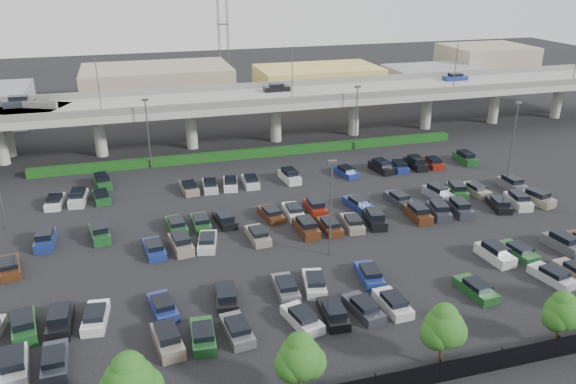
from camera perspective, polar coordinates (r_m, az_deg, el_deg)
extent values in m
plane|color=black|center=(64.94, 1.81, -3.16)|extent=(280.00, 280.00, 0.00)
cube|color=#9A9A92|center=(91.96, -4.32, 9.26)|extent=(150.00, 13.00, 1.10)
cube|color=slate|center=(85.77, -3.45, 9.05)|extent=(150.00, 0.50, 1.00)
cube|color=slate|center=(97.72, -5.12, 10.64)|extent=(150.00, 0.50, 1.00)
cylinder|color=#9A9A92|center=(93.02, -27.20, 4.50)|extent=(1.80, 1.80, 6.70)
cylinder|color=#9A9A92|center=(91.23, -18.58, 5.52)|extent=(1.80, 1.80, 6.70)
cube|color=slate|center=(90.43, -18.82, 7.42)|extent=(2.60, 9.75, 0.50)
cylinder|color=#9A9A92|center=(91.57, -9.80, 6.42)|extent=(1.80, 1.80, 6.70)
cube|color=slate|center=(90.78, -9.93, 8.33)|extent=(2.60, 9.75, 0.50)
cylinder|color=#9A9A92|center=(94.02, -1.25, 7.16)|extent=(1.80, 1.80, 6.70)
cube|color=slate|center=(93.25, -1.26, 9.03)|extent=(2.60, 9.75, 0.50)
cylinder|color=#9A9A92|center=(98.42, 6.72, 7.70)|extent=(1.80, 1.80, 6.70)
cube|color=slate|center=(97.68, 6.81, 9.49)|extent=(2.60, 9.75, 0.50)
cylinder|color=#9A9A92|center=(104.52, 13.90, 8.07)|extent=(1.80, 1.80, 6.70)
cube|color=slate|center=(103.82, 14.07, 9.75)|extent=(2.60, 9.75, 0.50)
cylinder|color=#9A9A92|center=(112.05, 20.22, 8.28)|extent=(1.80, 1.80, 6.70)
cube|color=slate|center=(111.40, 20.43, 9.85)|extent=(2.60, 9.75, 0.50)
cylinder|color=#9A9A92|center=(120.74, 25.68, 8.39)|extent=(1.80, 1.80, 6.70)
cube|color=slate|center=(120.13, 25.94, 9.84)|extent=(2.60, 9.75, 0.50)
cube|color=#2C2F38|center=(94.15, -25.64, 8.12)|extent=(4.40, 1.82, 1.05)
cube|color=black|center=(93.98, -25.72, 8.61)|extent=(2.60, 1.60, 0.65)
cube|color=black|center=(95.95, -1.16, 10.46)|extent=(4.40, 1.82, 0.82)
cube|color=black|center=(95.83, -1.16, 10.82)|extent=(2.30, 1.60, 0.50)
cube|color=navy|center=(109.59, 16.62, 11.04)|extent=(4.40, 1.82, 0.82)
cube|color=black|center=(109.48, 16.65, 11.37)|extent=(2.30, 1.60, 0.50)
cylinder|color=#48484C|center=(83.29, -18.69, 10.00)|extent=(0.14, 0.14, 8.00)
cylinder|color=#48484C|center=(86.66, 0.42, 11.59)|extent=(0.14, 0.14, 8.00)
cylinder|color=#48484C|center=(98.24, 16.64, 11.96)|extent=(0.14, 0.14, 8.00)
cylinder|color=#48484C|center=(112.84, 27.24, 11.71)|extent=(0.14, 0.14, 8.00)
cylinder|color=#9A9A92|center=(96.55, -26.60, 5.19)|extent=(1.60, 1.60, 6.70)
cube|color=#133A10|center=(87.17, -3.23, 3.98)|extent=(66.00, 1.60, 1.10)
cube|color=black|center=(42.79, 13.93, -17.63)|extent=(70.00, 0.06, 1.80)
cylinder|color=black|center=(43.16, 15.15, -17.19)|extent=(0.10, 0.10, 2.00)
cylinder|color=black|center=(45.61, 20.77, -15.56)|extent=(0.10, 0.10, 2.00)
cylinder|color=black|center=(48.45, 25.69, -13.98)|extent=(0.10, 0.10, 2.00)
sphere|color=#194713|center=(38.00, -15.80, -18.18)|extent=(3.39, 3.39, 3.39)
sphere|color=#194713|center=(37.48, -15.90, -16.92)|extent=(2.30, 2.30, 2.30)
sphere|color=#194713|center=(39.14, 1.22, -16.53)|extent=(3.04, 3.04, 3.04)
sphere|color=#194713|center=(39.73, 2.19, -16.87)|extent=(2.39, 2.39, 2.39)
sphere|color=#194713|center=(39.15, 0.38, -17.13)|extent=(2.39, 2.39, 2.39)
sphere|color=#194713|center=(38.70, 1.24, -15.41)|extent=(2.06, 2.06, 2.06)
cylinder|color=#332316|center=(44.67, 15.22, -15.69)|extent=(0.26, 0.26, 1.97)
sphere|color=#194713|center=(43.26, 15.54, -13.16)|extent=(3.07, 3.07, 3.07)
sphere|color=#194713|center=(43.97, 16.22, -13.47)|extent=(2.41, 2.41, 2.41)
sphere|color=#194713|center=(43.12, 14.85, -13.75)|extent=(2.41, 2.41, 2.41)
sphere|color=#194713|center=(42.87, 15.63, -12.11)|extent=(2.08, 2.08, 2.08)
cylinder|color=#332316|center=(49.80, 25.67, -13.07)|extent=(0.26, 0.26, 1.80)
sphere|color=#194713|center=(48.64, 26.11, -10.94)|extent=(2.79, 2.79, 2.79)
sphere|color=#194713|center=(49.36, 26.51, -11.20)|extent=(2.19, 2.19, 2.19)
sphere|color=#194713|center=(48.41, 25.61, -11.44)|extent=(2.19, 2.19, 2.19)
sphere|color=#194713|center=(48.33, 26.21, -10.07)|extent=(1.89, 1.89, 1.89)
cube|color=#BABABF|center=(47.29, -26.01, -15.72)|extent=(2.35, 4.59, 1.05)
cube|color=black|center=(46.82, -26.18, -14.92)|extent=(1.91, 2.78, 0.65)
cube|color=#2C2F38|center=(46.86, -22.57, -15.64)|extent=(2.01, 4.48, 0.82)
cube|color=black|center=(46.33, -22.71, -15.17)|extent=(1.70, 2.37, 0.50)
cube|color=gray|center=(46.23, -12.12, -14.60)|extent=(2.44, 4.62, 1.05)
cube|color=black|center=(45.75, -12.21, -13.78)|extent=(1.96, 2.80, 0.65)
cube|color=#1C4F22|center=(46.44, -8.63, -14.30)|extent=(2.07, 4.50, 0.82)
cube|color=black|center=(45.91, -8.64, -13.82)|extent=(1.73, 2.39, 0.50)
cube|color=#515358|center=(46.74, -5.20, -13.84)|extent=(2.28, 4.57, 0.82)
cube|color=black|center=(46.21, -5.17, -13.35)|extent=(1.84, 2.46, 0.50)
cube|color=silver|center=(47.81, 1.44, -12.81)|extent=(2.81, 4.70, 0.82)
cube|color=black|center=(47.30, 1.52, -12.32)|extent=(2.10, 2.61, 0.50)
cube|color=black|center=(48.57, 4.61, -12.26)|extent=(2.12, 4.51, 0.82)
cube|color=black|center=(48.07, 4.72, -11.77)|extent=(1.75, 2.40, 0.50)
cube|color=#2C2F38|center=(49.48, 7.66, -11.69)|extent=(2.54, 4.64, 0.82)
cube|color=black|center=(48.98, 7.79, -11.20)|extent=(1.97, 2.54, 0.50)
cube|color=silver|center=(50.51, 10.58, -11.11)|extent=(2.07, 4.50, 0.82)
cube|color=black|center=(50.03, 10.73, -10.63)|extent=(1.73, 2.39, 0.50)
cube|color=#1C4F22|center=(54.35, 18.51, -9.39)|extent=(2.28, 4.57, 0.82)
cube|color=black|center=(53.89, 18.71, -8.92)|extent=(1.84, 2.46, 0.50)
cube|color=#BABABF|center=(59.09, 25.23, -7.78)|extent=(2.57, 4.65, 0.82)
cube|color=black|center=(58.67, 25.45, -7.33)|extent=(1.99, 2.55, 0.50)
cube|color=gray|center=(60.84, 27.21, -7.28)|extent=(2.24, 4.56, 0.82)
cube|color=#1C4F22|center=(51.32, -25.21, -12.37)|extent=(2.50, 4.64, 1.05)
cube|color=black|center=(50.89, -25.36, -11.60)|extent=(2.00, 2.82, 0.65)
cube|color=black|center=(50.86, -22.10, -12.15)|extent=(1.96, 4.46, 1.05)
cube|color=black|center=(50.42, -22.24, -11.37)|extent=(1.68, 2.65, 0.65)
cube|color=white|center=(50.60, -18.94, -12.00)|extent=(2.31, 4.58, 0.82)
cube|color=black|center=(50.09, -19.04, -11.53)|extent=(1.85, 2.47, 0.50)
cube|color=navy|center=(50.41, -12.60, -11.37)|extent=(2.51, 4.64, 0.82)
cube|color=black|center=(49.90, -12.64, -10.89)|extent=(1.95, 2.53, 0.50)
cube|color=black|center=(50.81, -6.32, -10.62)|extent=(2.21, 4.55, 0.82)
cube|color=black|center=(50.31, -6.31, -10.13)|extent=(1.80, 2.44, 0.50)
cube|color=#515358|center=(51.80, -0.24, -9.76)|extent=(1.98, 4.46, 0.82)
cube|color=black|center=(51.31, -0.18, -9.28)|extent=(1.68, 2.36, 0.50)
cube|color=silver|center=(52.50, 2.69, -9.31)|extent=(2.63, 4.67, 0.82)
cube|color=black|center=(52.02, 2.77, -8.82)|extent=(2.02, 2.57, 0.50)
cube|color=navy|center=(54.30, 8.25, -8.38)|extent=(2.27, 4.57, 0.82)
cube|color=black|center=(53.83, 8.38, -7.90)|extent=(1.83, 2.45, 0.50)
cube|color=silver|center=(60.73, 20.27, -6.01)|extent=(2.17, 4.53, 1.05)
cube|color=black|center=(60.36, 20.37, -5.32)|extent=(1.81, 2.72, 0.65)
cube|color=#1C4F22|center=(62.36, 22.32, -5.68)|extent=(2.30, 4.57, 0.82)
cube|color=black|center=(61.95, 22.51, -5.25)|extent=(1.85, 2.46, 0.50)
cube|color=#515358|center=(65.70, 26.14, -4.79)|extent=(2.37, 4.60, 1.05)
cube|color=black|center=(65.36, 26.26, -4.15)|extent=(1.92, 2.78, 0.65)
cube|color=#482613|center=(61.26, -26.40, -6.92)|extent=(2.62, 4.66, 0.82)
cube|color=black|center=(60.81, -26.53, -6.48)|extent=(2.01, 2.56, 0.50)
cube|color=navy|center=(59.92, -13.41, -5.68)|extent=(2.29, 4.57, 0.82)
cube|color=black|center=(59.46, -13.46, -5.23)|extent=(1.85, 2.46, 0.50)
cube|color=gray|center=(59.98, -10.80, -5.29)|extent=(2.39, 4.60, 1.05)
cube|color=black|center=(59.61, -10.86, -4.59)|extent=(1.93, 2.79, 0.65)
cube|color=silver|center=(60.27, -8.19, -5.09)|extent=(2.72, 4.69, 0.82)
cube|color=black|center=(59.81, -8.19, -4.64)|extent=(2.05, 2.59, 0.50)
cube|color=gray|center=(61.10, -3.07, -4.48)|extent=(2.13, 4.52, 0.82)
cube|color=black|center=(60.65, -3.04, -4.03)|extent=(1.76, 2.41, 0.50)
cube|color=#482613|center=(62.36, 1.86, -3.75)|extent=(2.05, 4.49, 1.05)
cube|color=black|center=(62.01, 1.87, -3.07)|extent=(1.74, 2.68, 0.65)
cube|color=#482613|center=(63.24, 4.23, -3.54)|extent=(1.85, 4.41, 0.82)
cube|color=black|center=(62.80, 4.31, -3.09)|extent=(1.62, 2.31, 0.50)
cube|color=gray|center=(64.17, 6.54, -3.23)|extent=(2.29, 4.57, 0.82)
cube|color=black|center=(63.74, 6.64, -2.79)|extent=(1.84, 2.46, 0.50)
cube|color=black|center=(65.16, 8.79, -2.83)|extent=(2.45, 4.62, 1.05)
cube|color=black|center=(64.82, 8.83, -2.17)|extent=(1.97, 2.81, 0.65)
cube|color=#482613|center=(67.52, 13.04, -2.24)|extent=(1.93, 4.45, 1.05)
cube|color=black|center=(67.19, 13.10, -1.60)|extent=(1.67, 2.64, 0.65)
cube|color=#2C2F38|center=(68.83, 15.06, -1.95)|extent=(2.65, 4.67, 1.05)
cube|color=black|center=(68.51, 15.12, -1.33)|extent=(2.08, 2.86, 0.65)
cube|color=#2C2F38|center=(70.23, 16.99, -1.68)|extent=(2.32, 4.58, 1.05)
cube|color=black|center=(69.92, 17.06, -1.06)|extent=(1.90, 2.77, 0.65)
cube|color=black|center=(73.30, 20.61, -1.24)|extent=(2.78, 4.70, 0.82)
cube|color=black|center=(72.93, 20.76, -0.84)|extent=(2.09, 2.61, 0.50)
cube|color=silver|center=(74.88, 22.32, -0.91)|extent=(2.60, 4.66, 1.05)
cube|color=black|center=(74.58, 22.41, -0.33)|extent=(2.06, 2.85, 0.65)
cube|color=gray|center=(76.56, 23.95, -0.67)|extent=(2.72, 4.69, 1.05)
cube|color=black|center=(76.27, 24.05, -0.10)|extent=(2.12, 2.88, 0.65)
cube|color=navy|center=(65.13, -23.41, -4.54)|extent=(1.97, 4.46, 1.05)
cube|color=black|center=(64.79, -23.52, -3.89)|extent=(1.69, 2.65, 0.65)
cube|color=#1C4F22|center=(64.51, -18.58, -4.07)|extent=(2.51, 4.64, 1.05)
cube|color=black|center=(64.17, -18.67, -3.41)|extent=(2.00, 2.82, 0.65)
cube|color=#1C4F22|center=(64.51, -11.27, -3.39)|extent=(2.33, 4.59, 0.82)
cube|color=black|center=(64.06, -11.29, -2.96)|extent=(1.86, 2.47, 0.50)
cube|color=#1C4F22|center=(64.72, -8.85, -3.12)|extent=(1.94, 4.45, 0.82)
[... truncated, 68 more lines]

